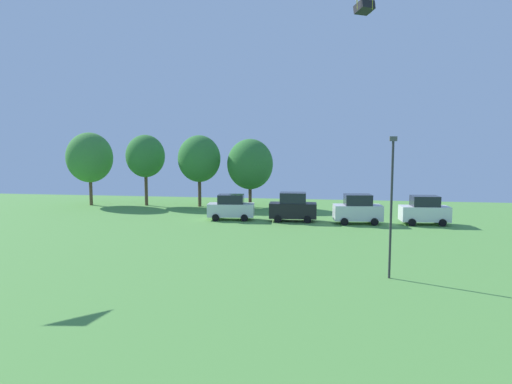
{
  "coord_description": "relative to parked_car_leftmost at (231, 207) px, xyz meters",
  "views": [
    {
      "loc": [
        1.61,
        2.96,
        6.81
      ],
      "look_at": [
        -0.47,
        16.28,
        5.41
      ],
      "focal_mm": 32.0,
      "sensor_mm": 36.0,
      "label": 1
    }
  ],
  "objects": [
    {
      "name": "parked_car_second_from_left",
      "position": [
        5.62,
        0.05,
        0.12
      ],
      "size": [
        4.23,
        2.12,
        2.58
      ],
      "rotation": [
        0.0,
        0.0,
        0.05
      ],
      "color": "black",
      "rests_on": "ground"
    },
    {
      "name": "light_post_0",
      "position": [
        11.8,
        -16.61,
        2.88
      ],
      "size": [
        0.36,
        0.2,
        7.22
      ],
      "color": "#2D2D33",
      "rests_on": "ground"
    },
    {
      "name": "parked_car_third_from_left",
      "position": [
        11.24,
        -0.32,
        0.1
      ],
      "size": [
        4.28,
        2.43,
        2.55
      ],
      "rotation": [
        0.0,
        0.0,
        0.12
      ],
      "color": "silver",
      "rests_on": "ground"
    },
    {
      "name": "parked_car_leftmost",
      "position": [
        0.0,
        0.0,
        0.0
      ],
      "size": [
        4.31,
        2.25,
        2.31
      ],
      "rotation": [
        0.0,
        0.0,
        0.1
      ],
      "color": "silver",
      "rests_on": "ground"
    },
    {
      "name": "treeline_tree_3",
      "position": [
        0.28,
        8.77,
        3.55
      ],
      "size": [
        4.99,
        4.99,
        7.44
      ],
      "color": "brown",
      "rests_on": "ground"
    },
    {
      "name": "treeline_tree_2",
      "position": [
        -5.29,
        8.27,
        4.12
      ],
      "size": [
        4.65,
        4.65,
        7.84
      ],
      "color": "brown",
      "rests_on": "ground"
    },
    {
      "name": "parked_car_rightmost_in_row",
      "position": [
        16.86,
        0.13,
        0.07
      ],
      "size": [
        4.14,
        2.25,
        2.47
      ],
      "rotation": [
        0.0,
        0.0,
        0.08
      ],
      "color": "silver",
      "rests_on": "ground"
    },
    {
      "name": "treeline_tree_0",
      "position": [
        -17.74,
        7.49,
        4.22
      ],
      "size": [
        5.07,
        5.07,
        8.16
      ],
      "color": "brown",
      "rests_on": "ground"
    },
    {
      "name": "treeline_tree_1",
      "position": [
        -11.47,
        8.23,
        4.38
      ],
      "size": [
        4.3,
        4.3,
        7.91
      ],
      "color": "brown",
      "rests_on": "ground"
    }
  ]
}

